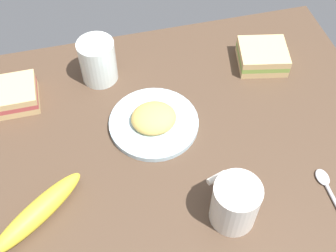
# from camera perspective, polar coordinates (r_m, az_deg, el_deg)

# --- Properties ---
(tabletop) EXTENTS (0.90, 0.64, 0.02)m
(tabletop) POSITION_cam_1_polar(r_m,az_deg,el_deg) (0.88, -0.00, -1.58)
(tabletop) COLOR #4C3828
(tabletop) RESTS_ON ground
(plate_of_food) EXTENTS (0.18, 0.18, 0.04)m
(plate_of_food) POSITION_cam_1_polar(r_m,az_deg,el_deg) (0.87, -1.90, 0.69)
(plate_of_food) COLOR silver
(plate_of_food) RESTS_ON tabletop
(coffee_mug_black) EXTENTS (0.08, 0.10, 0.10)m
(coffee_mug_black) POSITION_cam_1_polar(r_m,az_deg,el_deg) (0.74, 8.86, -10.03)
(coffee_mug_black) COLOR silver
(coffee_mug_black) RESTS_ON tabletop
(sandwich_main) EXTENTS (0.10, 0.09, 0.04)m
(sandwich_main) POSITION_cam_1_polar(r_m,az_deg,el_deg) (0.96, -19.88, 3.84)
(sandwich_main) COLOR #DBB77A
(sandwich_main) RESTS_ON tabletop
(sandwich_side) EXTENTS (0.12, 0.11, 0.04)m
(sandwich_side) POSITION_cam_1_polar(r_m,az_deg,el_deg) (1.01, 12.39, 9.00)
(sandwich_side) COLOR #DBB77A
(sandwich_side) RESTS_ON tabletop
(glass_of_milk) EXTENTS (0.08, 0.08, 0.10)m
(glass_of_milk) POSITION_cam_1_polar(r_m,az_deg,el_deg) (0.95, -9.23, 8.24)
(glass_of_milk) COLOR silver
(glass_of_milk) RESTS_ON tabletop
(banana) EXTENTS (0.18, 0.15, 0.04)m
(banana) POSITION_cam_1_polar(r_m,az_deg,el_deg) (0.79, -16.88, -10.89)
(banana) COLOR yellow
(banana) RESTS_ON tabletop
(spoon) EXTENTS (0.02, 0.12, 0.01)m
(spoon) POSITION_cam_1_polar(r_m,az_deg,el_deg) (0.85, 20.43, -7.71)
(spoon) COLOR silver
(spoon) RESTS_ON tabletop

